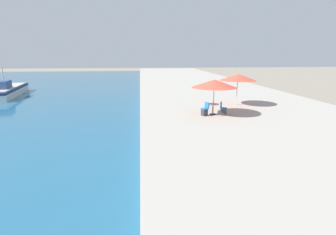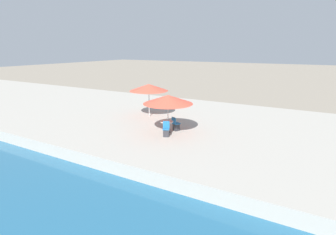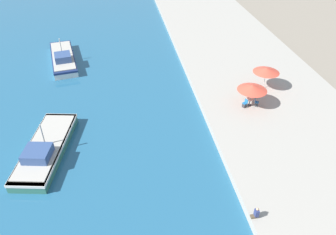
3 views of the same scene
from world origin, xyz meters
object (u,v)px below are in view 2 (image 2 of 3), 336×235
(cafe_chair_right, at_px, (166,131))
(cafe_umbrella_white, at_px, (149,87))
(cafe_umbrella_pink, at_px, (168,99))
(cafe_chair_left, at_px, (176,126))
(cafe_table, at_px, (167,124))

(cafe_chair_right, bearing_deg, cafe_umbrella_white, -71.20)
(cafe_umbrella_pink, distance_m, cafe_chair_left, 1.96)
(cafe_chair_right, bearing_deg, cafe_table, -90.00)
(cafe_umbrella_pink, distance_m, cafe_umbrella_white, 4.37)
(cafe_umbrella_white, bearing_deg, cafe_chair_left, -122.22)
(cafe_chair_left, bearing_deg, cafe_chair_right, -64.28)
(cafe_table, xyz_separation_m, cafe_chair_right, (-0.65, -0.32, -0.21))
(cafe_table, relative_size, cafe_chair_right, 0.88)
(cafe_umbrella_white, bearing_deg, cafe_chair_right, -134.92)
(cafe_umbrella_white, height_order, cafe_chair_left, cafe_umbrella_white)
(cafe_umbrella_white, distance_m, cafe_chair_left, 4.59)
(cafe_table, height_order, cafe_chair_left, cafe_chair_left)
(cafe_umbrella_pink, xyz_separation_m, cafe_table, (-0.00, 0.09, -1.62))
(cafe_umbrella_white, xyz_separation_m, cafe_table, (-2.87, -3.21, -1.74))
(cafe_chair_left, bearing_deg, cafe_table, -90.00)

